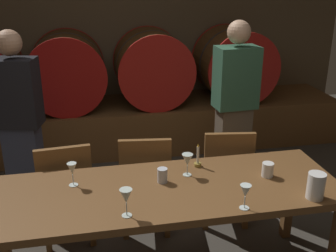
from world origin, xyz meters
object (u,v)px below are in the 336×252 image
(wine_glass_center_left, at_px, (126,197))
(cup_left, at_px, (162,175))
(dining_table, at_px, (162,198))
(chair_right, at_px, (226,172))
(chair_center, at_px, (146,179))
(candle_center, at_px, (198,160))
(wine_barrel_far_right, at_px, (234,64))
(pitcher, at_px, (316,186))
(wine_glass_far_left, at_px, (72,170))
(chair_left, at_px, (66,188))
(wine_glass_far_right, at_px, (245,192))
(wine_glass_center_right, at_px, (187,160))
(cup_right, at_px, (268,170))
(wine_barrel_center_left, at_px, (67,71))
(guest_left, at_px, (20,122))
(wine_barrel_center_right, at_px, (152,67))
(guest_right, at_px, (234,109))

(wine_glass_center_left, distance_m, cup_left, 0.45)
(dining_table, xyz_separation_m, chair_right, (0.65, 0.62, -0.19))
(chair_center, bearing_deg, candle_center, 139.68)
(wine_barrel_far_right, bearing_deg, chair_right, -110.90)
(pitcher, height_order, wine_glass_center_left, wine_glass_center_left)
(dining_table, distance_m, wine_glass_far_left, 0.61)
(dining_table, bearing_deg, chair_left, 137.40)
(chair_right, xyz_separation_m, wine_glass_far_right, (-0.22, -0.95, 0.37))
(wine_glass_far_right, bearing_deg, pitcher, 3.40)
(wine_glass_center_right, xyz_separation_m, cup_right, (0.53, -0.12, -0.06))
(pitcher, xyz_separation_m, wine_glass_far_right, (-0.47, -0.03, 0.03))
(wine_barrel_center_left, distance_m, cup_left, 2.47)
(chair_right, xyz_separation_m, guest_left, (-1.68, 0.60, 0.35))
(wine_barrel_center_right, bearing_deg, pitcher, -78.41)
(candle_center, bearing_deg, cup_right, -29.20)
(chair_left, distance_m, chair_right, 1.30)
(chair_center, height_order, cup_left, chair_center)
(chair_right, relative_size, wine_glass_far_left, 5.51)
(chair_right, bearing_deg, wine_barrel_center_right, -71.73)
(wine_barrel_center_right, distance_m, chair_right, 1.93)
(cup_left, bearing_deg, wine_barrel_center_left, 105.76)
(wine_barrel_center_left, height_order, chair_center, wine_barrel_center_left)
(wine_barrel_center_left, bearing_deg, cup_right, -60.32)
(dining_table, distance_m, chair_right, 0.92)
(dining_table, relative_size, guest_right, 1.41)
(wine_glass_center_right, relative_size, cup_left, 1.59)
(dining_table, xyz_separation_m, chair_left, (-0.65, 0.60, -0.19))
(chair_center, xyz_separation_m, guest_left, (-1.01, 0.60, 0.35))
(chair_center, xyz_separation_m, cup_right, (0.76, -0.60, 0.31))
(cup_left, bearing_deg, chair_left, 142.36)
(guest_left, distance_m, wine_glass_far_right, 2.13)
(chair_center, height_order, pitcher, pitcher)
(candle_center, height_order, cup_left, candle_center)
(wine_glass_far_right, bearing_deg, guest_right, 72.48)
(dining_table, relative_size, wine_glass_center_right, 14.93)
(chair_left, xyz_separation_m, guest_left, (-0.38, 0.63, 0.35))
(chair_right, relative_size, pitcher, 5.26)
(wine_barrel_far_right, height_order, pitcher, wine_barrel_far_right)
(dining_table, relative_size, cup_right, 23.76)
(wine_glass_center_left, height_order, wine_glass_far_right, wine_glass_center_left)
(wine_barrel_center_right, relative_size, wine_glass_far_right, 5.69)
(wine_barrel_far_right, distance_m, chair_left, 2.78)
(candle_center, height_order, wine_glass_center_right, candle_center)
(chair_right, relative_size, cup_left, 8.93)
(wine_barrel_far_right, relative_size, candle_center, 4.94)
(pitcher, bearing_deg, candle_center, 136.73)
(chair_center, bearing_deg, chair_right, -172.97)
(wine_barrel_far_right, height_order, wine_glass_far_right, wine_barrel_far_right)
(wine_glass_far_right, bearing_deg, wine_barrel_center_right, 91.97)
(wine_barrel_far_right, height_order, wine_glass_center_right, wine_barrel_far_right)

